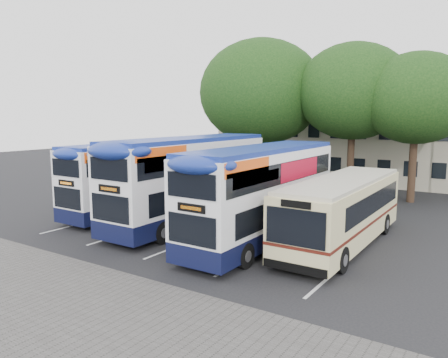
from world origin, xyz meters
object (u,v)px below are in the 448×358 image
at_px(tree_mid, 353,92).
at_px(bus_single, 343,207).
at_px(tree_left, 261,92).
at_px(bus_dd_mid, 190,177).
at_px(bus_dd_left, 139,174).
at_px(bus_dd_right, 263,190).
at_px(tree_right, 417,98).

bearing_deg(tree_mid, bus_single, -73.86).
height_order(tree_left, bus_dd_mid, tree_left).
height_order(tree_left, tree_mid, tree_left).
xyz_separation_m(tree_left, bus_dd_left, (-1.66, -12.07, -5.29)).
bearing_deg(tree_left, bus_dd_mid, -78.03).
xyz_separation_m(tree_left, bus_dd_mid, (2.67, -12.61, -5.04)).
bearing_deg(bus_single, tree_mid, 106.14).
height_order(tree_left, bus_dd_right, tree_left).
xyz_separation_m(tree_left, tree_mid, (7.10, 0.72, -0.12)).
height_order(tree_left, tree_right, tree_left).
xyz_separation_m(tree_right, bus_dd_mid, (-8.74, -12.90, -4.34)).
bearing_deg(tree_left, bus_dd_right, -60.83).
xyz_separation_m(tree_mid, bus_dd_mid, (-4.43, -13.33, -4.92)).
bearing_deg(bus_dd_right, tree_mid, 91.75).
bearing_deg(bus_dd_left, tree_right, 43.40).
bearing_deg(tree_right, bus_dd_left, -136.60).
relative_size(tree_left, bus_dd_left, 1.16).
distance_m(tree_mid, bus_single, 14.38).
xyz_separation_m(tree_mid, bus_dd_right, (0.44, -14.23, -5.06)).
relative_size(tree_mid, bus_dd_mid, 0.98).
relative_size(bus_dd_left, bus_dd_right, 0.96).
xyz_separation_m(tree_left, bus_dd_right, (7.54, -13.51, -5.18)).
distance_m(tree_left, bus_dd_right, 16.32).
height_order(bus_dd_mid, bus_single, bus_dd_mid).
height_order(tree_left, bus_single, tree_left).
xyz_separation_m(bus_dd_right, bus_single, (3.22, 1.58, -0.71)).
height_order(tree_mid, bus_dd_right, tree_mid).
height_order(bus_dd_right, bus_single, bus_dd_right).
relative_size(tree_mid, bus_dd_left, 1.08).
xyz_separation_m(tree_right, bus_dd_left, (-13.08, -12.37, -4.58)).
xyz_separation_m(tree_right, bus_dd_right, (-3.87, -13.80, -4.47)).
distance_m(tree_mid, tree_right, 4.37).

